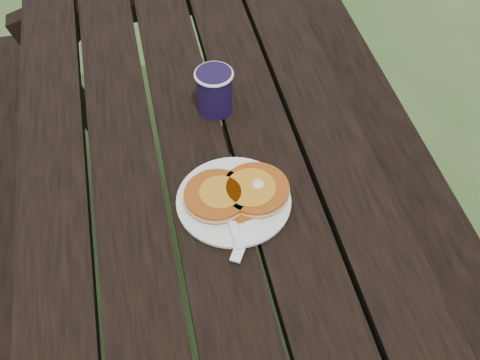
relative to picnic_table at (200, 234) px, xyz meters
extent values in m
plane|color=#385022|center=(0.00, 0.00, -0.37)|extent=(60.00, 60.00, 0.00)
cube|color=black|center=(0.00, 0.00, 0.36)|extent=(0.75, 1.80, 0.04)
cube|color=black|center=(0.55, 0.00, 0.06)|extent=(0.25, 1.80, 0.04)
cylinder|color=white|center=(0.05, -0.21, 0.39)|extent=(0.29, 0.29, 0.01)
cylinder|color=#B15214|center=(0.06, -0.21, 0.40)|extent=(0.13, 0.13, 0.01)
cylinder|color=#B15214|center=(0.02, -0.21, 0.41)|extent=(0.13, 0.13, 0.01)
cylinder|color=#B15214|center=(0.10, -0.21, 0.41)|extent=(0.13, 0.13, 0.01)
cylinder|color=#B37219|center=(0.09, -0.21, 0.42)|extent=(0.10, 0.10, 0.00)
ellipsoid|color=#F4E59E|center=(0.10, -0.21, 0.42)|extent=(0.03, 0.03, 0.02)
cube|color=white|center=(0.07, -0.28, 0.39)|extent=(0.11, 0.17, 0.00)
cylinder|color=black|center=(0.07, 0.07, 0.44)|extent=(0.08, 0.08, 0.11)
torus|color=white|center=(0.07, 0.07, 0.48)|extent=(0.09, 0.09, 0.01)
cylinder|color=black|center=(0.07, 0.07, 0.48)|extent=(0.07, 0.07, 0.01)
camera|label=1|loc=(-0.09, -0.94, 1.33)|focal=45.00mm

